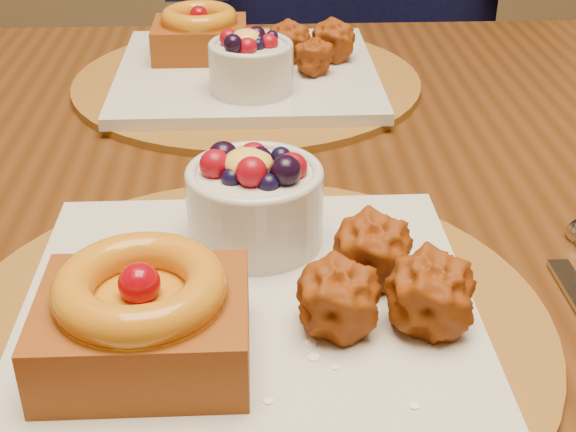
# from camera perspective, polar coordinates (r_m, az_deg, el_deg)

# --- Properties ---
(dining_table) EXTENTS (1.60, 0.90, 0.76)m
(dining_table) POSITION_cam_1_polar(r_m,az_deg,el_deg) (0.73, -2.70, -2.40)
(dining_table) COLOR #3B1E0A
(dining_table) RESTS_ON ground
(place_setting_near) EXTENTS (0.38, 0.38, 0.09)m
(place_setting_near) POSITION_cam_1_polar(r_m,az_deg,el_deg) (0.50, -3.18, -5.40)
(place_setting_near) COLOR brown
(place_setting_near) RESTS_ON dining_table
(place_setting_far) EXTENTS (0.38, 0.38, 0.08)m
(place_setting_far) POSITION_cam_1_polar(r_m,az_deg,el_deg) (0.89, -3.11, 10.60)
(place_setting_far) COLOR brown
(place_setting_far) RESTS_ON dining_table
(chair_far) EXTENTS (0.55, 0.55, 0.99)m
(chair_far) POSITION_cam_1_polar(r_m,az_deg,el_deg) (1.45, 2.73, 8.70)
(chair_far) COLOR black
(chair_far) RESTS_ON ground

